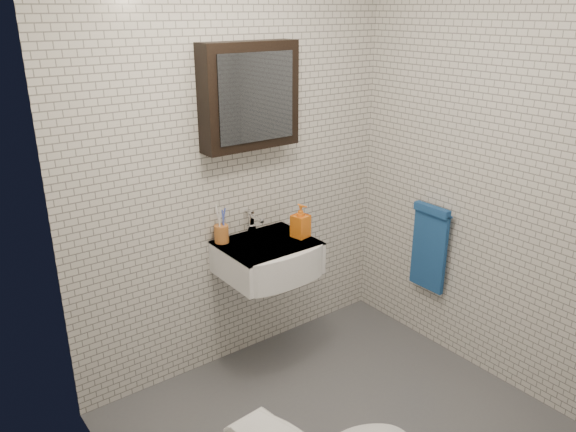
% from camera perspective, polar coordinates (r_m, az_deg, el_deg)
% --- Properties ---
extents(ground, '(2.20, 2.00, 0.01)m').
position_cam_1_polar(ground, '(3.29, 5.61, -20.98)').
color(ground, '#52545A').
rests_on(ground, ground).
extents(room_shell, '(2.22, 2.02, 2.51)m').
position_cam_1_polar(room_shell, '(2.57, 6.74, 4.27)').
color(room_shell, silver).
rests_on(room_shell, ground).
extents(washbasin, '(0.55, 0.50, 0.20)m').
position_cam_1_polar(washbasin, '(3.38, -1.73, -4.36)').
color(washbasin, white).
rests_on(washbasin, room_shell).
extents(faucet, '(0.06, 0.20, 0.15)m').
position_cam_1_polar(faucet, '(3.46, -3.64, -0.84)').
color(faucet, silver).
rests_on(faucet, washbasin).
extents(mirror_cabinet, '(0.60, 0.15, 0.60)m').
position_cam_1_polar(mirror_cabinet, '(3.26, -3.92, 12.06)').
color(mirror_cabinet, black).
rests_on(mirror_cabinet, room_shell).
extents(towel_rail, '(0.09, 0.30, 0.58)m').
position_cam_1_polar(towel_rail, '(3.77, 14.19, -2.79)').
color(towel_rail, silver).
rests_on(towel_rail, room_shell).
extents(toothbrush_cup, '(0.09, 0.09, 0.24)m').
position_cam_1_polar(toothbrush_cup, '(3.37, -6.77, -1.72)').
color(toothbrush_cup, '#B7692D').
rests_on(toothbrush_cup, washbasin).
extents(soap_bottle, '(0.11, 0.11, 0.21)m').
position_cam_1_polar(soap_bottle, '(3.41, 1.28, -0.49)').
color(soap_bottle, orange).
rests_on(soap_bottle, washbasin).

